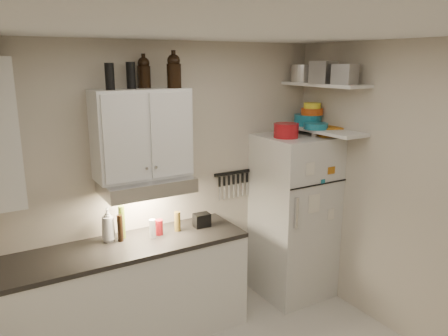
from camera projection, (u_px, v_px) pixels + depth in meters
ceiling at (266, 27)px, 2.52m from camera, size 3.20×3.00×0.02m
back_wall at (168, 184)px, 4.10m from camera, size 3.20×0.02×2.60m
right_wall at (419, 199)px, 3.63m from camera, size 0.02×3.00×2.60m
base_cabinet at (127, 297)px, 3.77m from camera, size 2.10×0.60×0.88m
countertop at (124, 247)px, 3.66m from camera, size 2.10×0.62×0.04m
upper_cabinet at (142, 134)px, 3.68m from camera, size 0.80×0.33×0.75m
range_hood at (147, 185)px, 3.72m from camera, size 0.76×0.46×0.12m
fridge at (294, 217)px, 4.53m from camera, size 0.70×0.68×1.70m
shelf_hi at (324, 85)px, 4.20m from camera, size 0.30×0.95×0.03m
shelf_lo at (322, 130)px, 4.30m from camera, size 0.30×0.95×0.03m
knife_strip at (233, 173)px, 4.42m from camera, size 0.42×0.02×0.03m
dutch_oven at (286, 130)px, 4.21m from camera, size 0.27×0.27×0.14m
book_stack at (327, 131)px, 4.34m from camera, size 0.29×0.33×0.09m
spice_jar at (314, 132)px, 4.28m from camera, size 0.06×0.06×0.09m
stock_pot at (303, 73)px, 4.40m from camera, size 0.31×0.31×0.17m
tin_a at (323, 72)px, 4.09m from camera, size 0.25×0.23×0.21m
tin_b at (345, 74)px, 3.91m from camera, size 0.22×0.22×0.18m
bowl_teal at (308, 120)px, 4.50m from camera, size 0.28×0.28×0.11m
bowl_orange at (312, 111)px, 4.46m from camera, size 0.22×0.22×0.07m
bowl_yellow at (312, 105)px, 4.44m from camera, size 0.17×0.17×0.06m
plates at (316, 126)px, 4.26m from camera, size 0.25×0.25×0.06m
growler_a at (144, 72)px, 3.64m from camera, size 0.14×0.14×0.26m
growler_b at (174, 71)px, 3.63m from camera, size 0.13×0.13×0.29m
thermos_a at (131, 75)px, 3.54m from camera, size 0.09×0.09×0.21m
thermos_b at (110, 76)px, 3.40m from camera, size 0.09×0.09×0.21m
soap_bottle at (108, 222)px, 3.70m from camera, size 0.17×0.17×0.34m
pepper_mill at (177, 221)px, 3.94m from camera, size 0.07×0.07×0.18m
oil_bottle at (122, 222)px, 3.77m from camera, size 0.07×0.07×0.29m
vinegar_bottle at (120, 228)px, 3.71m from camera, size 0.06×0.06×0.23m
clear_bottle at (152, 229)px, 3.79m from camera, size 0.07×0.07×0.17m
red_jar at (159, 227)px, 3.86m from camera, size 0.08×0.08×0.14m
caddy at (202, 220)px, 4.05m from camera, size 0.15×0.11×0.13m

